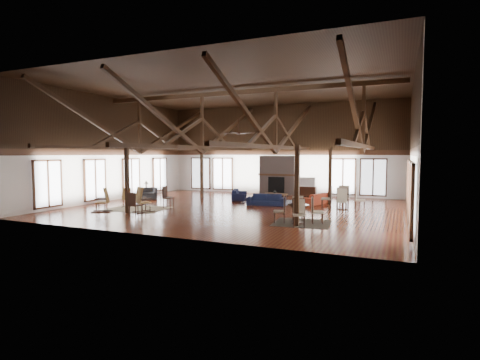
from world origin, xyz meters
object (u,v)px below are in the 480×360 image
at_px(armchair, 148,193).
at_px(cafe_table_near, 298,210).
at_px(sofa_navy_left, 239,194).
at_px(cafe_table_far, 343,198).
at_px(tv_console, 307,191).
at_px(sofa_orange, 315,199).
at_px(coffee_table, 276,194).
at_px(sofa_navy_front, 266,200).

relative_size(armchair, cafe_table_near, 0.52).
relative_size(sofa_navy_left, cafe_table_far, 0.93).
distance_m(cafe_table_far, tv_console, 5.97).
distance_m(sofa_orange, tv_console, 3.97).
distance_m(sofa_navy_left, coffee_table, 2.41).
bearing_deg(sofa_orange, cafe_table_near, 25.61).
bearing_deg(armchair, coffee_table, -30.45).
relative_size(coffee_table, tv_console, 1.11).
bearing_deg(cafe_table_far, tv_console, 120.51).
bearing_deg(sofa_navy_front, sofa_navy_left, 130.92).
distance_m(sofa_navy_left, sofa_orange, 4.66).
xyz_separation_m(cafe_table_far, tv_console, (-3.03, 5.14, -0.25)).
distance_m(armchair, cafe_table_far, 11.40).
xyz_separation_m(armchair, tv_console, (8.36, 5.59, -0.04)).
relative_size(sofa_orange, tv_console, 1.65).
height_order(coffee_table, tv_console, tv_console).
relative_size(sofa_orange, cafe_table_far, 0.94).
bearing_deg(sofa_navy_left, sofa_orange, -113.18).
relative_size(armchair, tv_console, 0.87).
bearing_deg(sofa_navy_left, tv_console, -63.14).
xyz_separation_m(cafe_table_near, cafe_table_far, (1.07, 4.50, 0.04)).
relative_size(sofa_navy_left, tv_console, 1.64).
distance_m(cafe_table_near, tv_console, 9.84).
relative_size(sofa_navy_front, sofa_orange, 1.01).
xyz_separation_m(sofa_navy_left, sofa_orange, (4.65, -0.36, 0.00)).
height_order(armchair, cafe_table_near, cafe_table_near).
bearing_deg(coffee_table, sofa_orange, 10.82).
distance_m(sofa_navy_left, armchair, 5.53).
bearing_deg(cafe_table_near, cafe_table_far, 76.60).
bearing_deg(sofa_navy_front, coffee_table, 79.73).
bearing_deg(cafe_table_far, armchair, -177.75).
distance_m(sofa_orange, coffee_table, 2.27).
distance_m(armchair, tv_console, 10.06).
relative_size(sofa_navy_left, coffee_table, 1.48).
height_order(sofa_orange, coffee_table, sofa_orange).
relative_size(cafe_table_near, tv_console, 1.66).
bearing_deg(armchair, cafe_table_near, -66.88).
xyz_separation_m(sofa_navy_front, coffee_table, (0.00, 1.70, 0.12)).
height_order(coffee_table, cafe_table_far, cafe_table_far).
relative_size(sofa_orange, cafe_table_near, 0.99).
xyz_separation_m(sofa_navy_front, cafe_table_far, (3.94, 0.15, 0.26)).
bearing_deg(cafe_table_far, coffee_table, 158.47).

